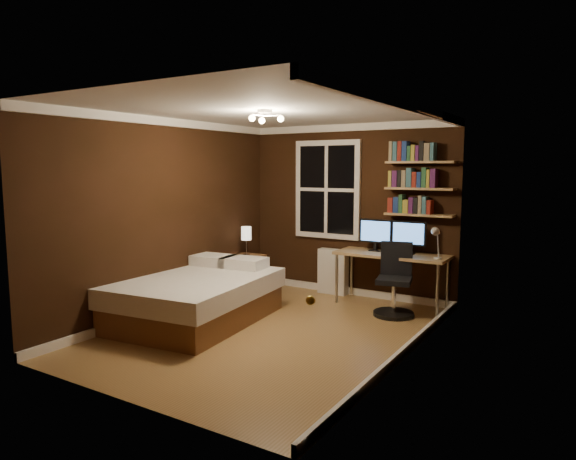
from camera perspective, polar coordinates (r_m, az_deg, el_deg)
The scene contains 24 objects.
floor at distance 6.04m, azimuth -1.92°, elevation -11.19°, with size 4.20×4.20×0.00m, color olive.
wall_back at distance 7.60m, azimuth 6.83°, elevation 2.16°, with size 3.20×0.04×2.50m, color black.
wall_left at distance 6.79m, azimuth -13.30°, elevation 1.45°, with size 0.04×4.20×2.50m, color black.
wall_right at distance 5.07m, azimuth 13.27°, elevation -0.38°, with size 0.04×4.20×2.50m, color black.
ceiling at distance 5.77m, azimuth -2.02°, elevation 13.12°, with size 3.20×4.20×0.02m, color white.
window at distance 7.70m, azimuth 4.39°, elevation 4.49°, with size 1.06×0.06×1.46m, color white.
door at distance 3.70m, azimuth 5.34°, elevation -6.48°, with size 0.03×0.82×2.05m, color black, non-canonical shape.
door_knob at distance 3.46m, azimuth 2.51°, elevation -7.81°, with size 0.06×0.06×0.06m, color gold.
ceiling_fixture at distance 5.68m, azimuth -2.59°, elevation 12.20°, with size 0.44×0.44×0.18m, color beige, non-canonical shape.
bookshelf_lower at distance 7.10m, azimuth 14.35°, elevation 1.66°, with size 0.92×0.22×0.03m, color tan.
books_row_lower at distance 7.09m, azimuth 14.39°, elevation 2.70°, with size 0.54×0.16×0.23m, color maroon, non-canonical shape.
bookshelf_middle at distance 7.08m, azimuth 14.44°, elevation 4.48°, with size 0.92×0.22×0.03m, color tan.
books_row_middle at distance 7.08m, azimuth 14.47°, elevation 5.53°, with size 0.60×0.16×0.23m, color navy, non-canonical shape.
bookshelf_upper at distance 7.08m, azimuth 14.53°, elevation 7.31°, with size 0.92×0.22×0.03m, color tan.
books_row_upper at distance 7.08m, azimuth 14.56°, elevation 8.36°, with size 0.60×0.16×0.23m, color #285E39, non-canonical shape.
bed at distance 6.46m, azimuth -10.04°, elevation -7.37°, with size 1.67×2.17×0.69m.
nightstand at distance 7.82m, azimuth -4.62°, elevation -4.85°, with size 0.45×0.45×0.56m, color brown.
bedside_lamp at distance 7.74m, azimuth -4.65°, elevation -1.23°, with size 0.15×0.15×0.43m, color #EDE4CA, non-canonical shape.
radiator at distance 7.71m, azimuth 5.03°, elevation -4.61°, with size 0.45×0.16×0.67m, color silver.
desk at distance 7.10m, azimuth 11.43°, elevation -3.06°, with size 1.52×0.57×0.72m.
monitor_left at distance 7.22m, azimuth 9.71°, elevation -0.57°, with size 0.48×0.12×0.45m, color black, non-canonical shape.
monitor_right at distance 7.06m, azimuth 13.25°, elevation -0.83°, with size 0.48×0.12×0.45m, color black, non-canonical shape.
desk_lamp at distance 6.70m, azimuth 16.17°, elevation -1.36°, with size 0.14×0.32×0.44m, color silver, non-canonical shape.
office_chair at distance 6.73m, azimuth 11.75°, elevation -6.37°, with size 0.51×0.51×0.93m.
Camera 1 is at (3.18, -4.78, 1.89)m, focal length 32.00 mm.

